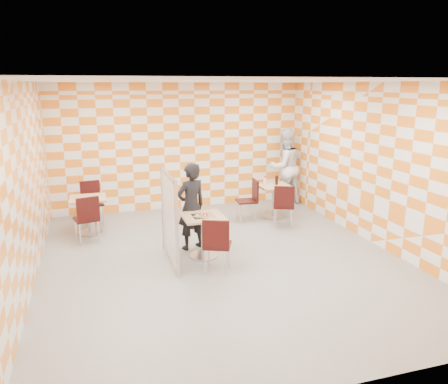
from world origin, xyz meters
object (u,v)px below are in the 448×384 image
object	(u,v)px
chair_second_front	(284,203)
sport_bottle	(265,181)
chair_empty_far	(92,199)
empty_table	(89,209)
chair_second_side	(251,197)
chair_main_front	(217,242)
main_table	(203,229)
man_white	(284,167)
partition	(169,218)
second_table	(274,196)
man_dark	(191,206)
chair_empty_near	(87,216)
soda_bottle	(277,180)

from	to	relation	value
chair_second_front	sport_bottle	size ratio (longest dim) A/B	4.62
chair_second_front	chair_empty_far	xyz separation A→B (m)	(-3.84, 1.52, 0.00)
empty_table	chair_second_front	world-z (taller)	chair_second_front
chair_second_side	sport_bottle	bearing A→B (deg)	27.66
chair_main_front	empty_table	bearing A→B (deg)	125.95
empty_table	sport_bottle	world-z (taller)	sport_bottle
main_table	man_white	bearing A→B (deg)	45.07
man_white	chair_empty_far	bearing A→B (deg)	-7.69
empty_table	partition	xyz separation A→B (m)	(1.30, -1.95, 0.28)
second_table	chair_second_front	distance (m)	0.76
second_table	sport_bottle	distance (m)	0.40
second_table	chair_second_front	bearing A→B (deg)	-97.92
chair_second_side	man_dark	world-z (taller)	man_dark
chair_second_front	man_white	xyz separation A→B (m)	(0.81, 1.76, 0.41)
second_table	partition	distance (m)	3.31
chair_second_front	man_dark	xyz separation A→B (m)	(-2.11, -0.60, 0.26)
empty_table	chair_empty_near	bearing A→B (deg)	-92.63
second_table	chair_main_front	bearing A→B (deg)	-129.02
chair_empty_far	second_table	bearing A→B (deg)	-10.95
chair_empty_near	sport_bottle	world-z (taller)	sport_bottle
chair_main_front	chair_empty_far	world-z (taller)	same
second_table	chair_second_side	bearing A→B (deg)	-172.42
sport_bottle	main_table	bearing A→B (deg)	-134.71
main_table	chair_second_front	size ratio (longest dim) A/B	0.81
partition	chair_empty_near	bearing A→B (deg)	134.18
main_table	soda_bottle	size ratio (longest dim) A/B	3.26
sport_bottle	chair_second_side	bearing A→B (deg)	-152.34
chair_second_front	partition	world-z (taller)	partition
chair_second_side	man_white	size ratio (longest dim) A/B	0.49
chair_empty_near	soda_bottle	bearing A→B (deg)	7.74
chair_empty_near	soda_bottle	distance (m)	4.17
chair_second_side	man_dark	bearing A→B (deg)	-141.82
chair_second_front	chair_empty_far	distance (m)	4.13
empty_table	chair_empty_near	world-z (taller)	chair_empty_near
second_table	chair_empty_far	bearing A→B (deg)	169.05
chair_main_front	chair_empty_near	bearing A→B (deg)	133.37
man_dark	main_table	bearing A→B (deg)	82.35
chair_empty_near	chair_second_side	bearing A→B (deg)	7.23
chair_second_front	man_dark	size ratio (longest dim) A/B	0.58
soda_bottle	sport_bottle	bearing A→B (deg)	158.87
empty_table	man_white	xyz separation A→B (m)	(4.72, 0.94, 0.44)
chair_empty_near	partition	bearing A→B (deg)	-45.82
chair_second_front	chair_second_side	world-z (taller)	same
chair_main_front	man_dark	size ratio (longest dim) A/B	0.58
chair_second_front	man_white	world-z (taller)	man_white
chair_empty_near	man_white	bearing A→B (deg)	17.79
chair_second_front	sport_bottle	bearing A→B (deg)	94.48
chair_second_front	sport_bottle	distance (m)	0.95
empty_table	chair_second_front	xyz separation A→B (m)	(3.91, -0.83, 0.04)
chair_second_front	chair_empty_near	world-z (taller)	same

